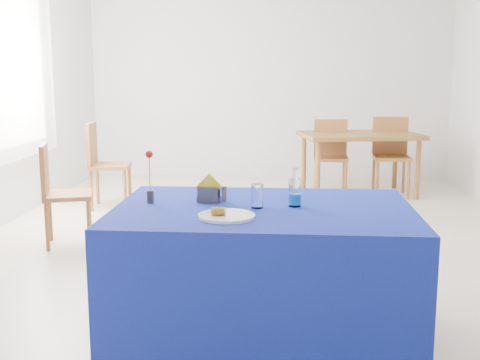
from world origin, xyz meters
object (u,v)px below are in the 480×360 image
Objects in this scene: oak_table at (360,140)px; chair_bg_left at (331,151)px; chair_bg_right at (391,150)px; blue_table at (263,274)px; chair_win_a at (58,187)px; plate at (227,216)px; chair_win_b at (102,159)px; water_bottle at (295,193)px.

oak_table is 0.38m from chair_bg_left.
chair_bg_right is at bearing -0.37° from chair_bg_left.
chair_win_a reaches higher than blue_table.
chair_win_a reaches higher than plate.
oak_table is 3.04m from chair_win_b.
chair_bg_right is at bearing 71.77° from blue_table.
chair_bg_left is at bearing -75.62° from chair_win_b.
chair_bg_right is 3.42m from chair_win_b.
blue_table is 1.70× the size of chair_win_b.
chair_win_b reaches higher than oak_table.
water_bottle reaches higher than blue_table.
water_bottle reaches higher than chair_win_b.
plate is 3.87m from chair_win_b.
chair_win_a is at bearing 139.47° from water_bottle.
chair_win_a is 1.48m from chair_win_b.
chair_bg_left is at bearing 179.48° from chair_bg_right.
chair_win_b is at bearing 122.95° from water_bottle.
chair_bg_right is (0.38, 0.05, -0.13)m from oak_table.
plate is 4.71m from chair_bg_right.
oak_table is at bearing -66.83° from chair_win_a.
water_bottle is 0.14× the size of oak_table.
chair_bg_left is (-0.34, 0.07, -0.15)m from oak_table.
chair_win_b is at bearing 116.40° from plate.
plate is at bearing -160.75° from chair_win_b.
plate is at bearing -124.38° from blue_table.
chair_bg_right is at bearing 70.73° from plate.
chair_bg_right is at bearing -80.41° from chair_win_b.
chair_bg_left is 0.72m from chair_bg_right.
chair_win_a is (-2.82, -2.41, -0.17)m from oak_table.
chair_win_b is (-2.89, -0.93, -0.13)m from oak_table.
blue_table is 1.76× the size of chair_bg_left.
oak_table is at bearing 76.48° from blue_table.
water_bottle reaches higher than chair_bg_left.
oak_table is (1.17, 4.39, -0.09)m from plate.
chair_bg_right reaches higher than chair_win_b.
chair_bg_left reaches higher than blue_table.
water_bottle is at bearing -95.33° from chair_bg_left.
water_bottle is at bearing -101.40° from oak_table.
water_bottle is 4.22m from chair_bg_left.
chair_win_a is (-1.99, 1.70, -0.32)m from water_bottle.
chair_bg_right is at bearing 73.75° from water_bottle.
chair_win_b is (-2.55, -1.01, 0.02)m from chair_bg_left.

